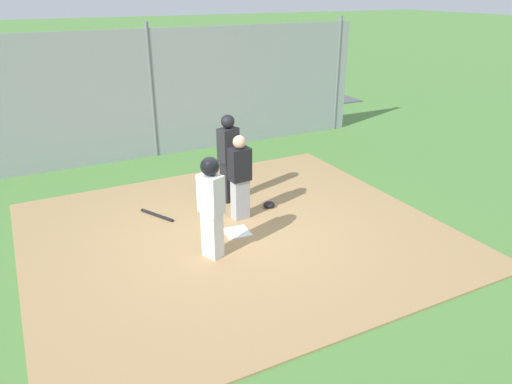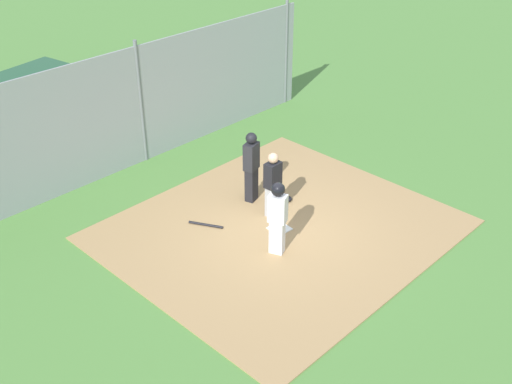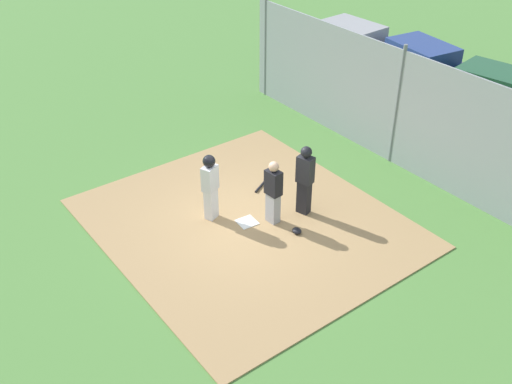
# 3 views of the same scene
# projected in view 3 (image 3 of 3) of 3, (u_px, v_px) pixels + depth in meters

# --- Properties ---
(ground_plane) EXTENTS (140.00, 140.00, 0.00)m
(ground_plane) POSITION_uv_depth(u_px,v_px,m) (247.00, 223.00, 14.28)
(ground_plane) COLOR #51843D
(dirt_infield) EXTENTS (7.20, 6.40, 0.03)m
(dirt_infield) POSITION_uv_depth(u_px,v_px,m) (247.00, 223.00, 14.27)
(dirt_infield) COLOR #A88456
(dirt_infield) RESTS_ON ground_plane
(home_plate) EXTENTS (0.48, 0.48, 0.02)m
(home_plate) POSITION_uv_depth(u_px,v_px,m) (247.00, 222.00, 14.26)
(home_plate) COLOR white
(home_plate) RESTS_ON dirt_infield
(catcher) EXTENTS (0.40, 0.29, 1.63)m
(catcher) POSITION_uv_depth(u_px,v_px,m) (273.00, 191.00, 13.85)
(catcher) COLOR #9E9EA3
(catcher) RESTS_ON dirt_infield
(umpire) EXTENTS (0.44, 0.35, 1.81)m
(umpire) POSITION_uv_depth(u_px,v_px,m) (305.00, 178.00, 14.11)
(umpire) COLOR black
(umpire) RESTS_ON dirt_infield
(runner) EXTENTS (0.39, 0.45, 1.71)m
(runner) POSITION_uv_depth(u_px,v_px,m) (210.00, 183.00, 13.91)
(runner) COLOR silver
(runner) RESTS_ON dirt_infield
(baseball_bat) EXTENTS (0.44, 0.76, 0.06)m
(baseball_bat) POSITION_uv_depth(u_px,v_px,m) (262.00, 184.00, 15.63)
(baseball_bat) COLOR black
(baseball_bat) RESTS_ON dirt_infield
(catcher_mask) EXTENTS (0.24, 0.20, 0.12)m
(catcher_mask) POSITION_uv_depth(u_px,v_px,m) (297.00, 231.00, 13.88)
(catcher_mask) COLOR black
(catcher_mask) RESTS_ON dirt_infield
(backstop_fence) EXTENTS (12.00, 0.10, 3.35)m
(backstop_fence) POSITION_uv_depth(u_px,v_px,m) (397.00, 108.00, 15.91)
(backstop_fence) COLOR #93999E
(backstop_fence) RESTS_ON ground_plane
(parking_lot) EXTENTS (18.00, 5.20, 0.04)m
(parking_lot) POSITION_uv_depth(u_px,v_px,m) (501.00, 111.00, 19.44)
(parking_lot) COLOR #515156
(parking_lot) RESTS_ON ground_plane
(parked_car_green) EXTENTS (4.43, 2.43, 1.28)m
(parked_car_green) POSITION_uv_depth(u_px,v_px,m) (497.00, 92.00, 19.23)
(parked_car_green) COLOR #235B38
(parked_car_green) RESTS_ON parking_lot
(parked_car_blue) EXTENTS (4.40, 2.33, 1.28)m
(parked_car_blue) POSITION_uv_depth(u_px,v_px,m) (423.00, 63.00, 21.34)
(parked_car_blue) COLOR #28428C
(parked_car_blue) RESTS_ON parking_lot
(parked_car_silver) EXTENTS (4.26, 2.01, 1.28)m
(parked_car_silver) POSITION_uv_depth(u_px,v_px,m) (353.00, 42.00, 23.21)
(parked_car_silver) COLOR #B2B2B7
(parked_car_silver) RESTS_ON parking_lot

